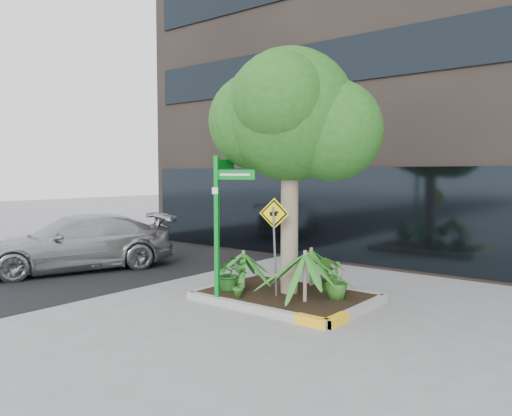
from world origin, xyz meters
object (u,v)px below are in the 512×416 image
Objects in this scene: tree at (290,115)px; cattle_sign at (274,231)px; street_sign_post at (221,213)px; parked_car at (76,243)px.

tree is 2.30m from cattle_sign.
cattle_sign is at bearing 14.80° from street_sign_post.
street_sign_post is (-0.85, -1.12, -1.90)m from tree.
tree is 2.63× the size of cattle_sign.
street_sign_post reaches higher than parked_car.
cattle_sign is (6.16, 0.37, 0.73)m from parked_car.
street_sign_post is at bearing -167.39° from cattle_sign.
tree reaches higher than street_sign_post.
parked_car is (-6.12, -0.95, -2.96)m from tree.
cattle_sign is (0.89, 0.54, -0.32)m from street_sign_post.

